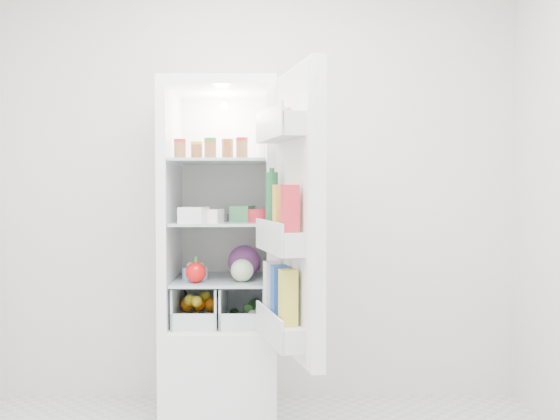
{
  "coord_description": "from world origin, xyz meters",
  "views": [
    {
      "loc": [
        0.1,
        -2.17,
        1.23
      ],
      "look_at": [
        0.12,
        0.95,
        1.13
      ],
      "focal_mm": 40.0,
      "sensor_mm": 36.0,
      "label": 1
    }
  ],
  "objects_px": {
    "red_cabbage": "(244,261)",
    "refrigerator": "(222,292)",
    "mushroom_bowl": "(195,273)",
    "fridge_door": "(293,220)"
  },
  "relations": [
    {
      "from": "refrigerator",
      "to": "red_cabbage",
      "type": "bearing_deg",
      "value": -17.43
    },
    {
      "from": "refrigerator",
      "to": "red_cabbage",
      "type": "relative_size",
      "value": 10.18
    },
    {
      "from": "red_cabbage",
      "to": "fridge_door",
      "type": "distance_m",
      "value": 0.69
    },
    {
      "from": "refrigerator",
      "to": "red_cabbage",
      "type": "xyz_separation_m",
      "value": [
        0.12,
        -0.04,
        0.17
      ]
    },
    {
      "from": "mushroom_bowl",
      "to": "fridge_door",
      "type": "height_order",
      "value": "fridge_door"
    },
    {
      "from": "red_cabbage",
      "to": "mushroom_bowl",
      "type": "distance_m",
      "value": 0.27
    },
    {
      "from": "red_cabbage",
      "to": "mushroom_bowl",
      "type": "bearing_deg",
      "value": -168.38
    },
    {
      "from": "red_cabbage",
      "to": "fridge_door",
      "type": "relative_size",
      "value": 0.14
    },
    {
      "from": "refrigerator",
      "to": "mushroom_bowl",
      "type": "xyz_separation_m",
      "value": [
        -0.14,
        -0.09,
        0.11
      ]
    },
    {
      "from": "red_cabbage",
      "to": "refrigerator",
      "type": "bearing_deg",
      "value": 162.57
    }
  ]
}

